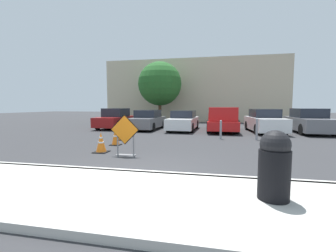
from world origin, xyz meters
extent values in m
plane|color=#333335|center=(0.00, 10.00, 0.00)|extent=(96.00, 96.00, 0.00)
cube|color=beige|center=(0.00, -1.34, 0.07)|extent=(28.96, 2.69, 0.14)
cube|color=beige|center=(0.00, 0.00, 0.07)|extent=(28.96, 0.20, 0.14)
cube|color=black|center=(-1.31, 2.12, 0.90)|extent=(1.03, 0.03, 1.03)
cube|color=orange|center=(-1.31, 2.10, 0.90)|extent=(0.97, 0.03, 0.97)
cube|color=slate|center=(-1.31, 2.16, 0.01)|extent=(0.70, 0.20, 0.02)
cube|color=slate|center=(-1.60, 2.16, 0.45)|extent=(0.04, 0.04, 0.90)
cube|color=slate|center=(-1.02, 2.16, 0.45)|extent=(0.04, 0.04, 0.90)
cube|color=black|center=(-2.38, 2.45, 0.01)|extent=(0.50, 0.50, 0.03)
cone|color=orange|center=(-2.38, 2.45, 0.39)|extent=(0.37, 0.37, 0.72)
cylinder|color=white|center=(-2.38, 2.45, 0.55)|extent=(0.12, 0.12, 0.06)
cylinder|color=white|center=(-2.38, 2.45, 0.37)|extent=(0.21, 0.21, 0.06)
cube|color=black|center=(-2.52, 4.01, 0.01)|extent=(0.44, 0.44, 0.03)
cone|color=orange|center=(-2.52, 4.01, 0.42)|extent=(0.33, 0.33, 0.77)
cylinder|color=white|center=(-2.52, 4.01, 0.59)|extent=(0.10, 0.10, 0.07)
cylinder|color=white|center=(-2.52, 4.01, 0.40)|extent=(0.18, 0.18, 0.07)
cube|color=black|center=(-2.91, 5.41, 0.01)|extent=(0.43, 0.43, 0.03)
cone|color=orange|center=(-2.91, 5.41, 0.36)|extent=(0.32, 0.32, 0.66)
cylinder|color=white|center=(-2.91, 5.41, 0.50)|extent=(0.10, 0.10, 0.06)
cylinder|color=white|center=(-2.91, 5.41, 0.35)|extent=(0.18, 0.18, 0.06)
cube|color=black|center=(-3.09, 6.82, 0.01)|extent=(0.44, 0.44, 0.03)
cone|color=orange|center=(-3.09, 6.82, 0.41)|extent=(0.33, 0.33, 0.77)
cylinder|color=white|center=(-3.09, 6.82, 0.58)|extent=(0.10, 0.10, 0.07)
cylinder|color=white|center=(-3.09, 6.82, 0.40)|extent=(0.18, 0.18, 0.07)
cube|color=black|center=(-3.38, 8.33, 0.01)|extent=(0.42, 0.42, 0.03)
cone|color=orange|center=(-3.38, 8.33, 0.37)|extent=(0.31, 0.31, 0.68)
cylinder|color=white|center=(-3.38, 8.33, 0.52)|extent=(0.10, 0.10, 0.06)
cylinder|color=white|center=(-3.38, 8.33, 0.36)|extent=(0.17, 0.17, 0.06)
cube|color=maroon|center=(-5.74, 11.09, 0.54)|extent=(1.79, 4.28, 0.70)
cube|color=#1E232D|center=(-5.74, 11.19, 1.21)|extent=(1.54, 1.98, 0.64)
cylinder|color=black|center=(-4.97, 9.76, 0.35)|extent=(0.21, 0.70, 0.70)
cylinder|color=black|center=(-6.55, 9.78, 0.35)|extent=(0.21, 0.70, 0.70)
cylinder|color=black|center=(-4.93, 12.39, 0.35)|extent=(0.21, 0.70, 0.70)
cylinder|color=black|center=(-6.50, 12.42, 0.35)|extent=(0.21, 0.70, 0.70)
cube|color=slate|center=(-3.07, 10.80, 0.52)|extent=(1.86, 4.36, 0.71)
cube|color=#1E232D|center=(-3.06, 10.91, 1.15)|extent=(1.58, 2.03, 0.54)
cylinder|color=black|center=(-2.31, 9.44, 0.30)|extent=(0.22, 0.61, 0.60)
cylinder|color=black|center=(-3.90, 9.48, 0.30)|extent=(0.22, 0.61, 0.60)
cylinder|color=black|center=(-2.23, 12.11, 0.30)|extent=(0.22, 0.61, 0.60)
cylinder|color=black|center=(-3.82, 12.16, 0.30)|extent=(0.22, 0.61, 0.60)
cube|color=white|center=(-0.40, 10.68, 0.53)|extent=(1.89, 4.56, 0.70)
cube|color=#1E232D|center=(-0.39, 10.79, 1.13)|extent=(1.58, 2.13, 0.50)
cylinder|color=black|center=(0.33, 9.26, 0.32)|extent=(0.23, 0.65, 0.64)
cylinder|color=black|center=(-1.24, 9.32, 0.32)|extent=(0.23, 0.65, 0.64)
cylinder|color=black|center=(0.45, 12.04, 0.32)|extent=(0.23, 0.65, 0.64)
cylinder|color=black|center=(-1.12, 12.11, 0.32)|extent=(0.23, 0.65, 0.64)
cube|color=red|center=(2.28, 10.78, 0.50)|extent=(1.90, 5.22, 0.55)
cube|color=red|center=(2.27, 9.61, 1.20)|extent=(1.73, 2.10, 0.85)
cube|color=red|center=(2.29, 13.02, 1.00)|extent=(1.76, 0.11, 0.45)
cube|color=red|center=(3.16, 11.82, 1.00)|extent=(0.12, 2.50, 0.45)
cube|color=red|center=(1.40, 11.83, 1.00)|extent=(0.12, 2.50, 0.45)
cylinder|color=black|center=(3.12, 9.21, 0.41)|extent=(0.25, 0.83, 0.83)
cylinder|color=black|center=(1.41, 9.23, 0.41)|extent=(0.25, 0.83, 0.83)
cylinder|color=black|center=(3.14, 12.34, 0.41)|extent=(0.25, 0.83, 0.83)
cylinder|color=black|center=(1.43, 12.35, 0.41)|extent=(0.25, 0.83, 0.83)
cube|color=white|center=(4.95, 10.38, 0.57)|extent=(2.04, 4.36, 0.80)
cube|color=#1E232D|center=(4.94, 10.49, 1.24)|extent=(1.67, 2.05, 0.54)
cylinder|color=black|center=(5.84, 9.13, 0.32)|extent=(0.24, 0.65, 0.64)
cylinder|color=black|center=(4.23, 9.02, 0.32)|extent=(0.24, 0.65, 0.64)
cylinder|color=black|center=(5.66, 11.75, 0.32)|extent=(0.24, 0.65, 0.64)
cylinder|color=black|center=(4.05, 11.64, 0.32)|extent=(0.24, 0.65, 0.64)
cube|color=slate|center=(7.62, 10.61, 0.58)|extent=(1.86, 4.51, 0.79)
cube|color=#1E232D|center=(7.62, 10.72, 1.27)|extent=(1.62, 2.08, 0.58)
cylinder|color=black|center=(8.44, 9.21, 0.34)|extent=(0.21, 0.68, 0.68)
cylinder|color=black|center=(6.77, 9.22, 0.34)|extent=(0.21, 0.68, 0.68)
cylinder|color=black|center=(8.47, 11.99, 0.34)|extent=(0.21, 0.68, 0.68)
cylinder|color=black|center=(6.80, 12.01, 0.34)|extent=(0.21, 0.68, 0.68)
cylinder|color=black|center=(2.68, -1.13, 0.56)|extent=(0.51, 0.51, 0.84)
sphere|color=black|center=(2.68, -1.13, 1.07)|extent=(0.49, 0.49, 0.49)
cylinder|color=gray|center=(2.06, 6.78, 0.46)|extent=(0.11, 0.11, 0.93)
sphere|color=gray|center=(2.06, 6.78, 0.93)|extent=(0.12, 0.12, 0.12)
cylinder|color=gray|center=(3.83, 6.78, 0.52)|extent=(0.11, 0.11, 1.04)
sphere|color=gray|center=(3.83, 6.78, 1.04)|extent=(0.12, 0.12, 0.12)
cube|color=beige|center=(-0.53, 21.56, 3.40)|extent=(19.65, 5.00, 6.80)
cylinder|color=#513823|center=(-3.53, 16.63, 1.14)|extent=(0.32, 0.32, 2.29)
sphere|color=#235B23|center=(-3.53, 16.63, 3.89)|extent=(4.27, 4.27, 4.27)
camera|label=1|loc=(1.66, -5.10, 1.71)|focal=24.00mm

